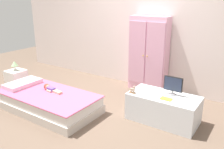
{
  "coord_description": "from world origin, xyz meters",
  "views": [
    {
      "loc": [
        2.07,
        -2.58,
        1.74
      ],
      "look_at": [
        0.14,
        0.31,
        0.59
      ],
      "focal_mm": 37.95,
      "sensor_mm": 36.0,
      "label": 1
    }
  ],
  "objects_px": {
    "bed": "(48,102)",
    "wardrobe": "(149,54)",
    "tv_monitor": "(173,85)",
    "rocking_horse_toy": "(133,90)",
    "nightstand": "(17,81)",
    "tv_stand": "(163,108)",
    "book_yellow": "(166,99)",
    "doll": "(50,88)",
    "table_lamp": "(14,64)"
  },
  "relations": [
    {
      "from": "rocking_horse_toy",
      "to": "book_yellow",
      "type": "xyz_separation_m",
      "value": [
        0.48,
        0.06,
        -0.05
      ]
    },
    {
      "from": "nightstand",
      "to": "book_yellow",
      "type": "distance_m",
      "value": 2.84
    },
    {
      "from": "wardrobe",
      "to": "tv_stand",
      "type": "bearing_deg",
      "value": -53.61
    },
    {
      "from": "rocking_horse_toy",
      "to": "book_yellow",
      "type": "bearing_deg",
      "value": 7.24
    },
    {
      "from": "doll",
      "to": "tv_monitor",
      "type": "distance_m",
      "value": 1.94
    },
    {
      "from": "tv_stand",
      "to": "book_yellow",
      "type": "xyz_separation_m",
      "value": [
        0.07,
        -0.11,
        0.21
      ]
    },
    {
      "from": "bed",
      "to": "book_yellow",
      "type": "height_order",
      "value": "book_yellow"
    },
    {
      "from": "bed",
      "to": "wardrobe",
      "type": "xyz_separation_m",
      "value": [
        0.93,
        1.67,
        0.56
      ]
    },
    {
      "from": "bed",
      "to": "tv_monitor",
      "type": "relative_size",
      "value": 6.06
    },
    {
      "from": "nightstand",
      "to": "rocking_horse_toy",
      "type": "xyz_separation_m",
      "value": [
        2.32,
        0.32,
        0.24
      ]
    },
    {
      "from": "table_lamp",
      "to": "book_yellow",
      "type": "relative_size",
      "value": 1.19
    },
    {
      "from": "tv_stand",
      "to": "tv_monitor",
      "type": "distance_m",
      "value": 0.38
    },
    {
      "from": "rocking_horse_toy",
      "to": "tv_stand",
      "type": "bearing_deg",
      "value": 23.26
    },
    {
      "from": "doll",
      "to": "rocking_horse_toy",
      "type": "bearing_deg",
      "value": 17.2
    },
    {
      "from": "doll",
      "to": "rocking_horse_toy",
      "type": "distance_m",
      "value": 1.38
    },
    {
      "from": "bed",
      "to": "tv_monitor",
      "type": "bearing_deg",
      "value": 23.81
    },
    {
      "from": "doll",
      "to": "nightstand",
      "type": "bearing_deg",
      "value": 175.06
    },
    {
      "from": "nightstand",
      "to": "book_yellow",
      "type": "xyz_separation_m",
      "value": [
        2.8,
        0.38,
        0.2
      ]
    },
    {
      "from": "bed",
      "to": "tv_monitor",
      "type": "xyz_separation_m",
      "value": [
        1.74,
        0.77,
        0.41
      ]
    },
    {
      "from": "nightstand",
      "to": "book_yellow",
      "type": "bearing_deg",
      "value": 7.71
    },
    {
      "from": "table_lamp",
      "to": "wardrobe",
      "type": "xyz_separation_m",
      "value": [
        2.0,
        1.48,
        0.16
      ]
    },
    {
      "from": "tv_stand",
      "to": "book_yellow",
      "type": "relative_size",
      "value": 6.56
    },
    {
      "from": "doll",
      "to": "nightstand",
      "type": "distance_m",
      "value": 1.02
    },
    {
      "from": "bed",
      "to": "rocking_horse_toy",
      "type": "relative_size",
      "value": 13.93
    },
    {
      "from": "wardrobe",
      "to": "rocking_horse_toy",
      "type": "distance_m",
      "value": 1.23
    },
    {
      "from": "rocking_horse_toy",
      "to": "book_yellow",
      "type": "height_order",
      "value": "rocking_horse_toy"
    },
    {
      "from": "wardrobe",
      "to": "book_yellow",
      "type": "relative_size",
      "value": 9.33
    },
    {
      "from": "doll",
      "to": "nightstand",
      "type": "height_order",
      "value": "nightstand"
    },
    {
      "from": "rocking_horse_toy",
      "to": "tv_monitor",
      "type": "bearing_deg",
      "value": 27.79
    },
    {
      "from": "tv_monitor",
      "to": "doll",
      "type": "bearing_deg",
      "value": -159.73
    },
    {
      "from": "tv_stand",
      "to": "wardrobe",
      "type": "bearing_deg",
      "value": 126.39
    },
    {
      "from": "tv_monitor",
      "to": "wardrobe",
      "type": "bearing_deg",
      "value": 132.17
    },
    {
      "from": "bed",
      "to": "table_lamp",
      "type": "xyz_separation_m",
      "value": [
        -1.07,
        0.19,
        0.41
      ]
    },
    {
      "from": "wardrobe",
      "to": "tv_monitor",
      "type": "height_order",
      "value": "wardrobe"
    },
    {
      "from": "tv_monitor",
      "to": "rocking_horse_toy",
      "type": "height_order",
      "value": "tv_monitor"
    },
    {
      "from": "nightstand",
      "to": "tv_stand",
      "type": "height_order",
      "value": "nightstand"
    },
    {
      "from": "doll",
      "to": "tv_monitor",
      "type": "height_order",
      "value": "tv_monitor"
    },
    {
      "from": "doll",
      "to": "book_yellow",
      "type": "bearing_deg",
      "value": 14.6
    },
    {
      "from": "wardrobe",
      "to": "tv_monitor",
      "type": "relative_size",
      "value": 5.23
    },
    {
      "from": "tv_monitor",
      "to": "bed",
      "type": "bearing_deg",
      "value": -156.19
    },
    {
      "from": "wardrobe",
      "to": "book_yellow",
      "type": "xyz_separation_m",
      "value": [
        0.8,
        -1.1,
        -0.3
      ]
    },
    {
      "from": "nightstand",
      "to": "book_yellow",
      "type": "relative_size",
      "value": 2.84
    },
    {
      "from": "nightstand",
      "to": "table_lamp",
      "type": "xyz_separation_m",
      "value": [
        0.0,
        0.0,
        0.34
      ]
    },
    {
      "from": "tv_stand",
      "to": "book_yellow",
      "type": "bearing_deg",
      "value": -56.99
    },
    {
      "from": "tv_monitor",
      "to": "book_yellow",
      "type": "bearing_deg",
      "value": -94.19
    },
    {
      "from": "bed",
      "to": "book_yellow",
      "type": "bearing_deg",
      "value": 18.21
    },
    {
      "from": "nightstand",
      "to": "wardrobe",
      "type": "bearing_deg",
      "value": 36.59
    },
    {
      "from": "rocking_horse_toy",
      "to": "book_yellow",
      "type": "relative_size",
      "value": 0.78
    },
    {
      "from": "table_lamp",
      "to": "wardrobe",
      "type": "distance_m",
      "value": 2.49
    },
    {
      "from": "doll",
      "to": "tv_stand",
      "type": "xyz_separation_m",
      "value": [
        1.72,
        0.58,
        -0.12
      ]
    }
  ]
}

